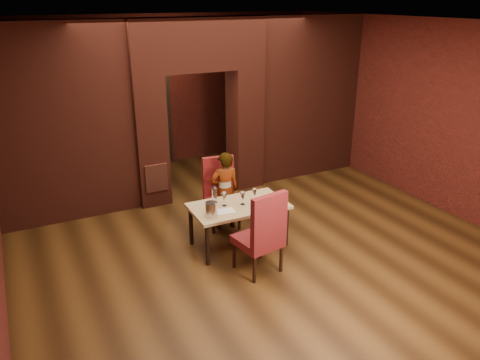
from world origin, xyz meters
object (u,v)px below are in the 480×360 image
object	(u,v)px
water_bottle	(215,197)
wine_glass_c	(255,195)
chair_near	(258,231)
wine_glass_b	(243,198)
chair_far	(222,194)
wine_glass_a	(224,199)
dining_table	(239,225)
person_seated	(225,191)
wine_bucket	(211,210)
potted_plant	(264,207)

from	to	relation	value
water_bottle	wine_glass_c	bearing A→B (deg)	-2.70
chair_near	wine_glass_b	distance (m)	0.75
chair_far	chair_near	distance (m)	1.43
wine_glass_a	water_bottle	bearing A→B (deg)	178.05
dining_table	person_seated	xyz separation A→B (m)	(0.07, 0.62, 0.31)
dining_table	wine_glass_c	size ratio (longest dim) A/B	7.83
wine_bucket	potted_plant	bearing A→B (deg)	31.70
wine_glass_c	person_seated	bearing A→B (deg)	111.37
chair_far	person_seated	size ratio (longest dim) A/B	0.88
chair_far	potted_plant	distance (m)	0.84
potted_plant	wine_glass_b	bearing A→B (deg)	-138.62
chair_far	potted_plant	xyz separation A→B (m)	(0.75, -0.05, -0.37)
wine_bucket	water_bottle	world-z (taller)	water_bottle
chair_far	wine_bucket	size ratio (longest dim) A/B	5.42
dining_table	water_bottle	distance (m)	0.61
dining_table	potted_plant	distance (m)	1.04
wine_glass_c	wine_bucket	size ratio (longest dim) A/B	0.87
person_seated	wine_bucket	bearing A→B (deg)	61.26
chair_near	water_bottle	bearing A→B (deg)	-80.80
chair_near	water_bottle	distance (m)	0.88
wine_glass_a	person_seated	bearing A→B (deg)	64.17
dining_table	chair_near	size ratio (longest dim) A/B	1.18
dining_table	wine_glass_b	bearing A→B (deg)	-15.05
wine_glass_b	potted_plant	distance (m)	1.14
chair_far	wine_glass_b	world-z (taller)	chair_far
dining_table	person_seated	bearing A→B (deg)	85.14
chair_far	water_bottle	world-z (taller)	chair_far
person_seated	potted_plant	bearing A→B (deg)	-170.72
chair_far	water_bottle	distance (m)	0.78
dining_table	chair_far	xyz separation A→B (m)	(0.05, 0.68, 0.23)
dining_table	water_bottle	size ratio (longest dim) A/B	4.30
person_seated	wine_glass_b	size ratio (longest dim) A/B	6.60
wine_glass_b	dining_table	bearing A→B (deg)	163.63
chair_near	person_seated	bearing A→B (deg)	-105.49
water_bottle	wine_bucket	bearing A→B (deg)	-123.05
dining_table	chair_near	distance (m)	0.79
wine_glass_a	wine_glass_c	size ratio (longest dim) A/B	1.14
dining_table	chair_far	distance (m)	0.72
potted_plant	chair_far	bearing A→B (deg)	176.50
wine_glass_c	potted_plant	size ratio (longest dim) A/B	0.47
person_seated	wine_glass_a	distance (m)	0.62
wine_bucket	wine_glass_b	bearing A→B (deg)	15.34
chair_near	dining_table	bearing A→B (deg)	-105.67
dining_table	chair_near	bearing A→B (deg)	-95.26
wine_glass_a	water_bottle	distance (m)	0.17
dining_table	wine_glass_c	distance (m)	0.51
chair_far	wine_glass_c	bearing A→B (deg)	-61.43
chair_far	wine_glass_a	distance (m)	0.70
wine_glass_a	wine_glass_c	xyz separation A→B (m)	(0.49, -0.03, -0.01)
chair_far	wine_glass_c	world-z (taller)	chair_far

